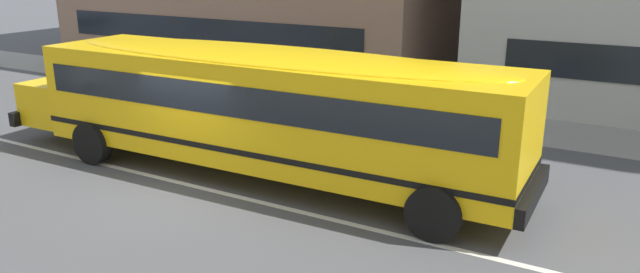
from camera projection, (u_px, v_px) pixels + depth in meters
The scene contains 4 objects.
ground_plane at pixel (191, 185), 13.54m from camera, with size 400.00×400.00×0.00m, color #4C4C4F.
sidewalk_far at pixel (357, 106), 20.58m from camera, with size 120.00×3.00×0.01m, color gray.
lane_centreline at pixel (191, 185), 13.54m from camera, with size 110.00×0.16×0.01m, color silver.
school_bus at pixel (258, 101), 13.67m from camera, with size 13.63×3.24×3.03m.
Camera 1 is at (8.83, -9.49, 5.02)m, focal length 33.52 mm.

